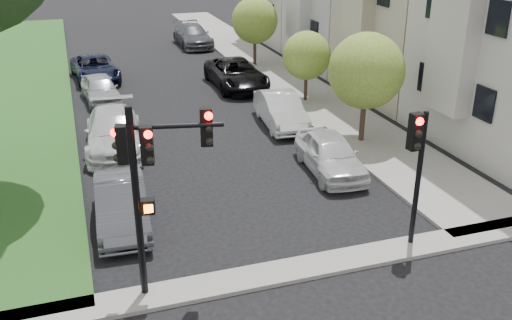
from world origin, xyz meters
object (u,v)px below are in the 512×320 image
object	(u,v)px
small_tree_b	(307,56)
car_parked_5	(121,205)
car_parked_8	(95,68)
traffic_signal_secondary	(417,156)
car_parked_6	(114,131)
small_tree_c	(255,20)
car_parked_7	(100,89)
car_parked_1	(281,110)
small_tree_a	(366,71)
car_parked_2	(236,74)
car_parked_4	(193,36)
traffic_signal_main	(151,168)
car_parked_0	(330,154)

from	to	relation	value
small_tree_b	car_parked_5	xyz separation A→B (m)	(-10.13, -9.87, -1.69)
car_parked_5	car_parked_8	bearing A→B (deg)	91.60
traffic_signal_secondary	car_parked_8	world-z (taller)	traffic_signal_secondary
small_tree_b	car_parked_6	size ratio (longest dim) A/B	0.68
small_tree_c	traffic_signal_secondary	bearing A→B (deg)	-96.92
car_parked_7	car_parked_1	bearing A→B (deg)	-45.40
small_tree_b	car_parked_7	size ratio (longest dim) A/B	0.89
traffic_signal_secondary	car_parked_5	bearing A→B (deg)	153.34
small_tree_c	car_parked_5	size ratio (longest dim) A/B	1.01
small_tree_a	traffic_signal_secondary	world-z (taller)	small_tree_a
car_parked_5	car_parked_7	bearing A→B (deg)	91.32
traffic_signal_secondary	car_parked_6	size ratio (longest dim) A/B	0.75
small_tree_a	car_parked_2	xyz separation A→B (m)	(-2.52, 9.66, -2.26)
small_tree_c	car_parked_5	xyz separation A→B (m)	(-10.13, -18.02, -2.13)
car_parked_1	car_parked_8	size ratio (longest dim) A/B	0.89
car_parked_5	small_tree_b	bearing A→B (deg)	47.11
car_parked_5	car_parked_6	bearing A→B (deg)	89.44
car_parked_4	car_parked_7	bearing A→B (deg)	-122.09
small_tree_c	car_parked_6	world-z (taller)	small_tree_c
car_parked_7	car_parked_6	bearing A→B (deg)	-95.03
small_tree_c	car_parked_6	bearing A→B (deg)	-129.95
car_parked_2	small_tree_b	bearing A→B (deg)	-56.07
traffic_signal_main	small_tree_c	bearing A→B (deg)	66.14
traffic_signal_main	car_parked_2	size ratio (longest dim) A/B	0.89
traffic_signal_main	car_parked_2	distance (m)	18.88
small_tree_c	traffic_signal_main	size ratio (longest dim) A/B	0.87
small_tree_b	traffic_signal_secondary	distance (m)	13.89
small_tree_b	traffic_signal_main	distance (m)	16.67
traffic_signal_main	car_parked_8	distance (m)	21.47
traffic_signal_main	car_parked_8	bearing A→B (deg)	90.34
small_tree_a	car_parked_6	world-z (taller)	small_tree_a
car_parked_1	car_parked_7	bearing A→B (deg)	145.14
car_parked_4	car_parked_0	bearing A→B (deg)	-90.79
traffic_signal_main	car_parked_4	xyz separation A→B (m)	(7.23, 28.88, -2.60)
car_parked_7	traffic_signal_secondary	bearing A→B (deg)	-72.41
car_parked_2	car_parked_7	bearing A→B (deg)	-176.79
small_tree_a	car_parked_0	xyz separation A→B (m)	(-2.52, -2.32, -2.31)
car_parked_2	car_parked_8	xyz separation A→B (m)	(-7.22, 3.99, -0.07)
car_parked_4	small_tree_a	bearing A→B (deg)	-84.05
small_tree_b	car_parked_7	world-z (taller)	small_tree_b
small_tree_b	car_parked_8	distance (m)	12.54
car_parked_1	car_parked_7	distance (m)	9.62
traffic_signal_secondary	car_parked_8	distance (m)	22.59
car_parked_2	car_parked_6	world-z (taller)	car_parked_6
car_parked_6	car_parked_8	bearing A→B (deg)	94.54
traffic_signal_secondary	car_parked_7	size ratio (longest dim) A/B	0.99
traffic_signal_main	car_parked_1	size ratio (longest dim) A/B	1.10
car_parked_2	car_parked_4	bearing A→B (deg)	89.11
car_parked_5	car_parked_7	xyz separation A→B (m)	(0.35, 13.16, -0.01)
car_parked_1	car_parked_5	xyz separation A→B (m)	(-7.71, -6.96, -0.04)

